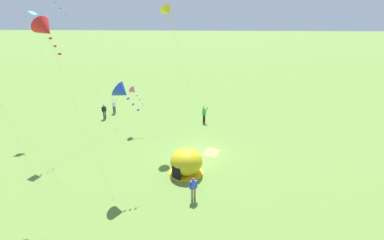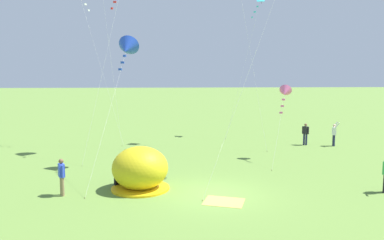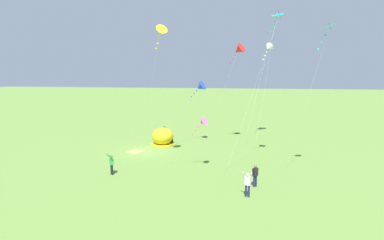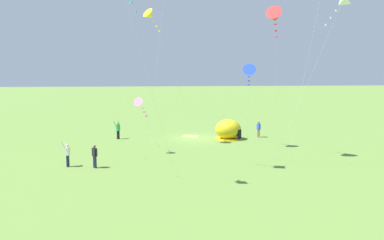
{
  "view_description": "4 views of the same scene",
  "coord_description": "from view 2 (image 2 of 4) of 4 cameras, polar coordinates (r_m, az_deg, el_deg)",
  "views": [
    {
      "loc": [
        -24.74,
        -0.38,
        12.73
      ],
      "look_at": [
        2.56,
        0.92,
        2.33
      ],
      "focal_mm": 28.0,
      "sensor_mm": 36.0,
      "label": 1
    },
    {
      "loc": [
        -2.22,
        -16.66,
        5.5
      ],
      "look_at": [
        -0.8,
        3.65,
        3.05
      ],
      "focal_mm": 35.0,
      "sensor_mm": 36.0,
      "label": 2
    },
    {
      "loc": [
        31.22,
        10.9,
        8.58
      ],
      "look_at": [
        0.18,
        5.39,
        3.72
      ],
      "focal_mm": 28.0,
      "sensor_mm": 36.0,
      "label": 3
    },
    {
      "loc": [
        4.64,
        39.37,
        7.0
      ],
      "look_at": [
        0.88,
        5.89,
        2.7
      ],
      "focal_mm": 35.0,
      "sensor_mm": 36.0,
      "label": 4
    }
  ],
  "objects": [
    {
      "name": "ground_plane",
      "position": [
        17.68,
        3.48,
        -11.28
      ],
      "size": [
        300.0,
        300.0,
        0.0
      ],
      "primitive_type": "plane",
      "color": "olive"
    },
    {
      "name": "popup_tent",
      "position": [
        18.36,
        -7.92,
        -7.41
      ],
      "size": [
        2.81,
        2.81,
        2.1
      ],
      "color": "gold",
      "rests_on": "ground"
    },
    {
      "name": "picnic_blanket",
      "position": [
        16.76,
        4.89,
        -12.3
      ],
      "size": [
        2.03,
        1.78,
        0.01
      ],
      "primitive_type": "cube",
      "rotation": [
        0.0,
        0.0,
        -0.33
      ],
      "color": "gold",
      "rests_on": "ground"
    },
    {
      "name": "person_strolling",
      "position": [
        18.26,
        -19.25,
        -7.92
      ],
      "size": [
        0.38,
        0.54,
        1.72
      ],
      "color": "#8C7251",
      "rests_on": "ground"
    },
    {
      "name": "person_arms_raised",
      "position": [
        31.12,
        20.84,
        -1.91
      ],
      "size": [
        0.55,
        0.68,
        1.89
      ],
      "color": "#1E2347",
      "rests_on": "ground"
    },
    {
      "name": "person_near_tent",
      "position": [
        30.86,
        16.89,
        -1.89
      ],
      "size": [
        0.43,
        0.47,
        1.72
      ],
      "color": "#1E2347",
      "rests_on": "ground"
    },
    {
      "name": "kite_blue",
      "position": [
        22.38,
        -9.87,
        10.71
      ],
      "size": [
        2.22,
        6.55,
        7.79
      ],
      "color": "silver",
      "rests_on": "ground"
    },
    {
      "name": "kite_cyan",
      "position": [
        35.11,
        10.05,
        16.59
      ],
      "size": [
        3.76,
        2.55,
        12.42
      ],
      "color": "silver",
      "rests_on": "ground"
    },
    {
      "name": "kite_pink",
      "position": [
        25.18,
        13.97,
        4.12
      ],
      "size": [
        2.23,
        3.74,
        4.89
      ],
      "color": "silver",
      "rests_on": "ground"
    }
  ]
}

